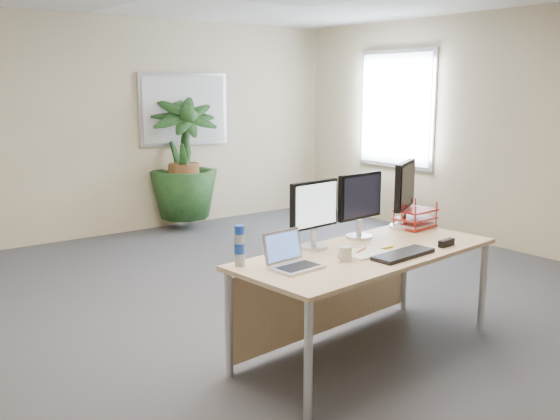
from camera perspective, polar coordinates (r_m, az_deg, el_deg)
floor at (r=4.84m, az=1.83°, el=-11.29°), size 8.00×8.00×0.00m
back_wall at (r=8.00m, az=-16.47°, el=7.20°), size 7.00×0.04×2.70m
whiteboard at (r=8.46m, az=-8.75°, el=9.09°), size 1.30×0.04×0.95m
window at (r=8.53m, az=10.53°, el=9.05°), size 0.04×1.30×1.55m
desk at (r=4.42m, az=6.85°, el=-5.48°), size 2.02×1.00×0.75m
floor_plant at (r=8.21m, az=-8.78°, el=3.42°), size 1.02×1.02×1.50m
monitor_left at (r=4.29m, az=3.14°, el=0.01°), size 0.43×0.19×0.47m
monitor_right at (r=4.61m, az=7.32°, el=0.82°), size 0.44×0.20×0.49m
monitor_dark at (r=4.99m, az=11.33°, el=1.78°), size 0.44×0.27×0.53m
laptop at (r=3.89m, az=0.99°, el=-4.41°), size 0.33×0.29×0.22m
keyboard at (r=4.22m, az=11.21°, el=-4.00°), size 0.50×0.21×0.03m
coffee_mug at (r=4.05m, az=5.97°, el=-3.99°), size 0.12×0.08×0.09m
spiral_notebook at (r=4.23m, az=7.82°, el=-3.92°), size 0.30×0.23×0.01m
orange_pen at (r=4.26m, az=7.44°, el=-3.65°), size 0.14×0.06×0.01m
yellow_highlighter at (r=4.39m, az=9.75°, el=-3.40°), size 0.11×0.02×0.01m
water_bottle at (r=3.91m, az=-3.71°, el=-3.35°), size 0.07×0.07×0.26m
letter_tray at (r=5.06m, az=12.24°, el=-0.87°), size 0.33×0.26×0.14m
stapler at (r=4.54m, az=14.97°, el=-2.92°), size 0.15×0.05×0.05m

